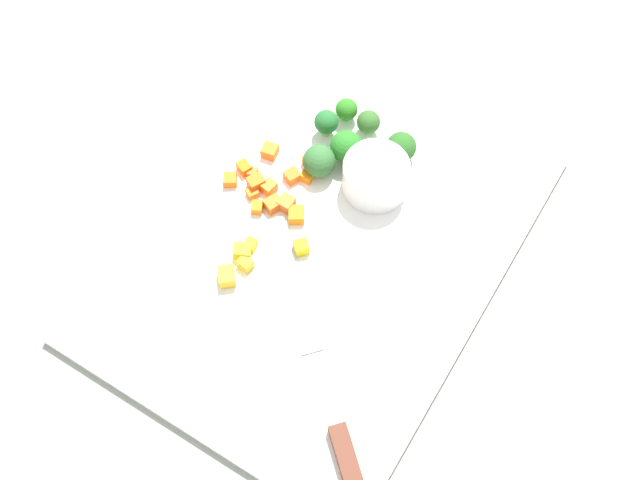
# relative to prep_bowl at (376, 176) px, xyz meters

# --- Properties ---
(ground_plane) EXTENTS (4.00, 4.00, 0.00)m
(ground_plane) POSITION_rel_prep_bowl_xyz_m (0.10, -0.01, -0.03)
(ground_plane) COLOR #939B8D
(cutting_board) EXTENTS (0.50, 0.38, 0.01)m
(cutting_board) POSITION_rel_prep_bowl_xyz_m (0.10, -0.01, -0.03)
(cutting_board) COLOR white
(cutting_board) RESTS_ON ground_plane
(prep_bowl) EXTENTS (0.08, 0.08, 0.04)m
(prep_bowl) POSITION_rel_prep_bowl_xyz_m (0.00, 0.00, 0.00)
(prep_bowl) COLOR white
(prep_bowl) RESTS_ON cutting_board
(chef_knife) EXTENTS (0.23, 0.25, 0.02)m
(chef_knife) POSITION_rel_prep_bowl_xyz_m (0.24, 0.08, -0.02)
(chef_knife) COLOR silver
(chef_knife) RESTS_ON cutting_board
(carrot_dice_0) EXTENTS (0.02, 0.02, 0.02)m
(carrot_dice_0) POSITION_rel_prep_bowl_xyz_m (0.08, -0.07, -0.01)
(carrot_dice_0) COLOR orange
(carrot_dice_0) RESTS_ON cutting_board
(carrot_dice_1) EXTENTS (0.02, 0.02, 0.01)m
(carrot_dice_1) POSITION_rel_prep_bowl_xyz_m (0.08, -0.14, -0.02)
(carrot_dice_1) COLOR orange
(carrot_dice_1) RESTS_ON cutting_board
(carrot_dice_2) EXTENTS (0.02, 0.02, 0.02)m
(carrot_dice_2) POSITION_rel_prep_bowl_xyz_m (0.07, -0.12, -0.01)
(carrot_dice_2) COLOR orange
(carrot_dice_2) RESTS_ON cutting_board
(carrot_dice_3) EXTENTS (0.02, 0.02, 0.01)m
(carrot_dice_3) POSITION_rel_prep_bowl_xyz_m (0.07, -0.10, -0.01)
(carrot_dice_3) COLOR orange
(carrot_dice_3) RESTS_ON cutting_board
(carrot_dice_4) EXTENTS (0.02, 0.02, 0.01)m
(carrot_dice_4) POSITION_rel_prep_bowl_xyz_m (0.03, -0.13, -0.01)
(carrot_dice_4) COLOR orange
(carrot_dice_4) RESTS_ON cutting_board
(carrot_dice_5) EXTENTS (0.03, 0.02, 0.01)m
(carrot_dice_5) POSITION_rel_prep_bowl_xyz_m (0.08, -0.05, -0.01)
(carrot_dice_5) COLOR orange
(carrot_dice_5) RESTS_ON cutting_board
(carrot_dice_6) EXTENTS (0.02, 0.02, 0.01)m
(carrot_dice_6) POSITION_rel_prep_bowl_xyz_m (0.06, -0.14, -0.02)
(carrot_dice_6) COLOR orange
(carrot_dice_6) RESTS_ON cutting_board
(carrot_dice_7) EXTENTS (0.02, 0.02, 0.01)m
(carrot_dice_7) POSITION_rel_prep_bowl_xyz_m (0.10, -0.10, -0.02)
(carrot_dice_7) COLOR orange
(carrot_dice_7) RESTS_ON cutting_board
(carrot_dice_8) EXTENTS (0.02, 0.02, 0.01)m
(carrot_dice_8) POSITION_rel_prep_bowl_xyz_m (0.02, -0.08, -0.01)
(carrot_dice_8) COLOR orange
(carrot_dice_8) RESTS_ON cutting_board
(carrot_dice_9) EXTENTS (0.01, 0.01, 0.01)m
(carrot_dice_9) POSITION_rel_prep_bowl_xyz_m (0.03, -0.07, -0.02)
(carrot_dice_9) COLOR orange
(carrot_dice_9) RESTS_ON cutting_board
(carrot_dice_10) EXTENTS (0.02, 0.02, 0.01)m
(carrot_dice_10) POSITION_rel_prep_bowl_xyz_m (0.08, -0.11, -0.02)
(carrot_dice_10) COLOR orange
(carrot_dice_10) RESTS_ON cutting_board
(carrot_dice_11) EXTENTS (0.02, 0.02, 0.01)m
(carrot_dice_11) POSITION_rel_prep_bowl_xyz_m (0.04, -0.09, -0.02)
(carrot_dice_11) COLOR orange
(carrot_dice_11) RESTS_ON cutting_board
(carrot_dice_12) EXTENTS (0.01, 0.01, 0.01)m
(carrot_dice_12) POSITION_rel_prep_bowl_xyz_m (0.06, -0.13, -0.02)
(carrot_dice_12) COLOR orange
(carrot_dice_12) RESTS_ON cutting_board
(carrot_dice_13) EXTENTS (0.02, 0.02, 0.01)m
(carrot_dice_13) POSITION_rel_prep_bowl_xyz_m (0.08, -0.08, -0.01)
(carrot_dice_13) COLOR orange
(carrot_dice_13) RESTS_ON cutting_board
(pepper_dice_0) EXTENTS (0.02, 0.02, 0.02)m
(pepper_dice_0) POSITION_rel_prep_bowl_xyz_m (0.15, -0.08, -0.01)
(pepper_dice_0) COLOR yellow
(pepper_dice_0) RESTS_ON cutting_board
(pepper_dice_1) EXTENTS (0.02, 0.02, 0.01)m
(pepper_dice_1) POSITION_rel_prep_bowl_xyz_m (0.16, -0.07, -0.01)
(pepper_dice_1) COLOR yellow
(pepper_dice_1) RESTS_ON cutting_board
(pepper_dice_2) EXTENTS (0.02, 0.01, 0.01)m
(pepper_dice_2) POSITION_rel_prep_bowl_xyz_m (0.14, -0.08, -0.02)
(pepper_dice_2) COLOR yellow
(pepper_dice_2) RESTS_ON cutting_board
(pepper_dice_3) EXTENTS (0.02, 0.02, 0.02)m
(pepper_dice_3) POSITION_rel_prep_bowl_xyz_m (0.11, -0.03, -0.01)
(pepper_dice_3) COLOR yellow
(pepper_dice_3) RESTS_ON cutting_board
(pepper_dice_4) EXTENTS (0.03, 0.03, 0.02)m
(pepper_dice_4) POSITION_rel_prep_bowl_xyz_m (0.19, -0.08, -0.01)
(pepper_dice_4) COLOR yellow
(pepper_dice_4) RESTS_ON cutting_board
(broccoli_floret_0) EXTENTS (0.03, 0.03, 0.04)m
(broccoli_floret_0) POSITION_rel_prep_bowl_xyz_m (-0.03, -0.09, 0.00)
(broccoli_floret_0) COLOR #82AE5F
(broccoli_floret_0) RESTS_ON cutting_board
(broccoli_floret_1) EXTENTS (0.04, 0.04, 0.04)m
(broccoli_floret_1) POSITION_rel_prep_bowl_xyz_m (0.02, -0.07, -0.00)
(broccoli_floret_1) COLOR #96BA6B
(broccoli_floret_1) RESTS_ON cutting_board
(broccoli_floret_2) EXTENTS (0.03, 0.03, 0.03)m
(broccoli_floret_2) POSITION_rel_prep_bowl_xyz_m (-0.06, -0.08, -0.00)
(broccoli_floret_2) COLOR #89BA67
(broccoli_floret_2) RESTS_ON cutting_board
(broccoli_floret_3) EXTENTS (0.03, 0.03, 0.03)m
(broccoli_floret_3) POSITION_rel_prep_bowl_xyz_m (-0.06, -0.05, -0.00)
(broccoli_floret_3) COLOR #81B764
(broccoli_floret_3) RESTS_ON cutting_board
(broccoli_floret_4) EXTENTS (0.04, 0.04, 0.04)m
(broccoli_floret_4) POSITION_rel_prep_bowl_xyz_m (-0.05, 0.01, 0.00)
(broccoli_floret_4) COLOR #87AF61
(broccoli_floret_4) RESTS_ON cutting_board
(broccoli_floret_5) EXTENTS (0.04, 0.04, 0.04)m
(broccoli_floret_5) POSITION_rel_prep_bowl_xyz_m (-0.02, -0.05, 0.00)
(broccoli_floret_5) COLOR #82B35B
(broccoli_floret_5) RESTS_ON cutting_board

